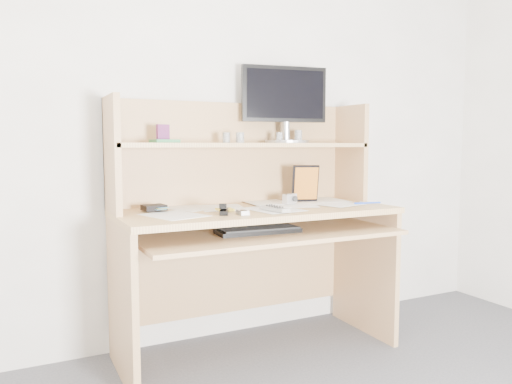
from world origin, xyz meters
name	(u,v)px	position (x,y,z in m)	size (l,w,h in m)	color
back_wall	(232,112)	(0.00, 1.80, 1.25)	(3.60, 0.04, 2.50)	white
desk	(250,217)	(0.00, 1.56, 0.69)	(1.40, 0.70, 1.30)	tan
paper_clutter	(257,208)	(0.00, 1.48, 0.75)	(1.32, 0.54, 0.01)	white
keyboard	(258,230)	(-0.06, 1.35, 0.66)	(0.41, 0.17, 0.03)	black
tv_remote	(275,209)	(0.02, 1.33, 0.76)	(0.05, 0.18, 0.02)	#9A9B96
flip_phone	(243,211)	(-0.16, 1.30, 0.77)	(0.04, 0.08, 0.02)	#BABABC
stapler	(224,208)	(-0.23, 1.37, 0.78)	(0.04, 0.14, 0.04)	black
wallet	(154,207)	(-0.50, 1.60, 0.77)	(0.11, 0.09, 0.03)	black
sticky_note_pad	(225,210)	(-0.18, 1.48, 0.76)	(0.08, 0.08, 0.01)	yellow
digital_camera	(290,199)	(0.23, 1.55, 0.78)	(0.09, 0.03, 0.05)	silver
game_case	(305,183)	(0.35, 1.59, 0.86)	(0.15, 0.02, 0.20)	black
blue_pen	(367,203)	(0.60, 1.36, 0.76)	(0.01, 0.01, 0.16)	blue
card_box	(163,134)	(-0.44, 1.63, 1.13)	(0.06, 0.02, 0.09)	#A01D15
shelf_book	(164,141)	(-0.44, 1.61, 1.09)	(0.11, 0.16, 0.02)	#2D723C
chip_stack_a	(226,138)	(-0.11, 1.62, 1.11)	(0.04, 0.04, 0.05)	black
chip_stack_b	(279,138)	(0.20, 1.62, 1.11)	(0.04, 0.04, 0.06)	white
chip_stack_c	(240,138)	(-0.04, 1.59, 1.11)	(0.04, 0.04, 0.05)	black
chip_stack_d	(298,137)	(0.35, 1.66, 1.12)	(0.04, 0.04, 0.07)	silver
monitor	(285,102)	(0.26, 1.67, 1.31)	(0.49, 0.24, 0.42)	#9C9DA1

